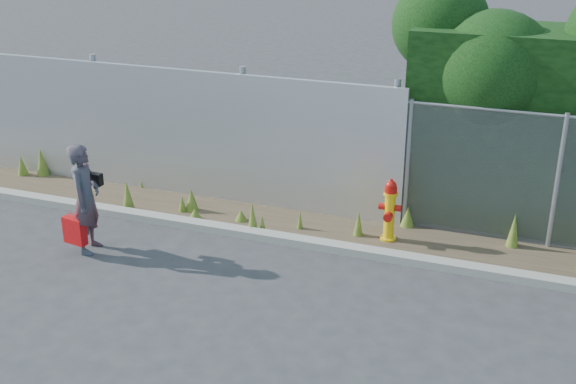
# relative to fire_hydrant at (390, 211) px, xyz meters

# --- Properties ---
(ground) EXTENTS (80.00, 80.00, 0.00)m
(ground) POSITION_rel_fire_hydrant_xyz_m (-0.93, -2.41, -0.48)
(ground) COLOR #313234
(ground) RESTS_ON ground
(curb) EXTENTS (16.00, 0.22, 0.12)m
(curb) POSITION_rel_fire_hydrant_xyz_m (-0.93, -0.61, -0.42)
(curb) COLOR gray
(curb) RESTS_ON ground
(weed_strip) EXTENTS (16.00, 1.30, 0.53)m
(weed_strip) POSITION_rel_fire_hydrant_xyz_m (-0.77, 0.01, -0.35)
(weed_strip) COLOR #443627
(weed_strip) RESTS_ON ground
(corrugated_fence) EXTENTS (8.50, 0.21, 2.30)m
(corrugated_fence) POSITION_rel_fire_hydrant_xyz_m (-4.18, 0.60, 0.62)
(corrugated_fence) COLOR #BABCC2
(corrugated_fence) RESTS_ON ground
(fire_hydrant) EXTENTS (0.33, 0.30, 0.99)m
(fire_hydrant) POSITION_rel_fire_hydrant_xyz_m (0.00, 0.00, 0.00)
(fire_hydrant) COLOR #E7B30C
(fire_hydrant) RESTS_ON ground
(woman) EXTENTS (0.50, 0.66, 1.63)m
(woman) POSITION_rel_fire_hydrant_xyz_m (-4.01, -1.80, 0.33)
(woman) COLOR #0F545F
(woman) RESTS_ON ground
(red_tote_bag) EXTENTS (0.36, 0.13, 0.47)m
(red_tote_bag) POSITION_rel_fire_hydrant_xyz_m (-4.12, -2.00, -0.10)
(red_tote_bag) COLOR #AB090E
(black_shoulder_bag) EXTENTS (0.24, 0.10, 0.18)m
(black_shoulder_bag) POSITION_rel_fire_hydrant_xyz_m (-3.99, -1.57, 0.55)
(black_shoulder_bag) COLOR black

